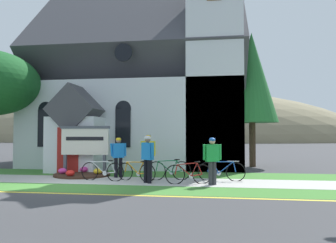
{
  "coord_description": "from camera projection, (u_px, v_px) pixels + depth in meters",
  "views": [
    {
      "loc": [
        5.15,
        -10.92,
        1.81
      ],
      "look_at": [
        2.99,
        3.95,
        2.37
      ],
      "focal_mm": 35.3,
      "sensor_mm": 36.0,
      "label": 1
    }
  ],
  "objects": [
    {
      "name": "grass_verge",
      "position": [
        79.0,
        188.0,
        10.96
      ],
      "size": [
        32.0,
        1.67,
        0.01
      ],
      "primitive_type": "cube",
      "color": "#427F33",
      "rests_on": "ground"
    },
    {
      "name": "bicycle_silver",
      "position": [
        189.0,
        174.0,
        11.9
      ],
      "size": [
        1.67,
        0.44,
        0.84
      ],
      "color": "black",
      "rests_on": "ground"
    },
    {
      "name": "distant_hill",
      "position": [
        142.0,
        141.0,
        81.14
      ],
      "size": [
        103.8,
        40.05,
        25.48
      ],
      "primitive_type": "ellipsoid",
      "color": "#847A5B",
      "rests_on": "ground"
    },
    {
      "name": "bicycle_white",
      "position": [
        102.0,
        171.0,
        12.71
      ],
      "size": [
        1.79,
        0.26,
        0.83
      ],
      "color": "black",
      "rests_on": "ground"
    },
    {
      "name": "sidewalk_slab",
      "position": [
        99.0,
        180.0,
        12.84
      ],
      "size": [
        32.0,
        2.12,
        0.01
      ],
      "primitive_type": "cube",
      "color": "#B7B5AD",
      "rests_on": "ground"
    },
    {
      "name": "cyclist_in_blue_jersey",
      "position": [
        212.0,
        157.0,
        11.69
      ],
      "size": [
        0.64,
        0.36,
        1.67
      ],
      "color": "#2D2D33",
      "rests_on": "ground"
    },
    {
      "name": "curb_paint_stripe",
      "position": [
        66.0,
        193.0,
        9.99
      ],
      "size": [
        28.0,
        0.16,
        0.01
      ],
      "primitive_type": "cube",
      "color": "yellow",
      "rests_on": "ground"
    },
    {
      "name": "church_sign",
      "position": [
        85.0,
        142.0,
        14.49
      ],
      "size": [
        2.22,
        0.27,
        2.15
      ],
      "color": "#474C56",
      "rests_on": "ground"
    },
    {
      "name": "church_lawn",
      "position": [
        116.0,
        173.0,
        15.02
      ],
      "size": [
        24.0,
        2.27,
        0.01
      ],
      "primitive_type": "cube",
      "color": "#427F33",
      "rests_on": "ground"
    },
    {
      "name": "church_building",
      "position": [
        148.0,
        90.0,
        20.45
      ],
      "size": [
        12.2,
        10.98,
        12.49
      ],
      "color": "silver",
      "rests_on": "ground"
    },
    {
      "name": "bicycle_blue",
      "position": [
        221.0,
        171.0,
        12.66
      ],
      "size": [
        1.81,
        0.08,
        0.81
      ],
      "color": "black",
      "rests_on": "ground"
    },
    {
      "name": "roadside_conifer",
      "position": [
        252.0,
        78.0,
        18.29
      ],
      "size": [
        2.82,
        2.82,
        7.45
      ],
      "color": "#3D2D1E",
      "rests_on": "ground"
    },
    {
      "name": "bicycle_yellow",
      "position": [
        169.0,
        170.0,
        12.92
      ],
      "size": [
        1.71,
        0.44,
        0.84
      ],
      "color": "black",
      "rests_on": "ground"
    },
    {
      "name": "cyclist_in_yellow_jersey",
      "position": [
        148.0,
        155.0,
        12.1
      ],
      "size": [
        0.51,
        0.62,
        1.74
      ],
      "color": "black",
      "rests_on": "ground"
    },
    {
      "name": "flower_bed",
      "position": [
        82.0,
        174.0,
        14.16
      ],
      "size": [
        2.38,
        2.38,
        0.34
      ],
      "color": "#382319",
      "rests_on": "ground"
    },
    {
      "name": "bicycle_red",
      "position": [
        136.0,
        172.0,
        12.64
      ],
      "size": [
        1.63,
        0.57,
        0.81
      ],
      "color": "black",
      "rests_on": "ground"
    },
    {
      "name": "cyclist_in_green_jersey",
      "position": [
        148.0,
        152.0,
        13.53
      ],
      "size": [
        0.65,
        0.4,
        1.76
      ],
      "color": "#2D2D33",
      "rests_on": "ground"
    },
    {
      "name": "cyclist_in_orange_jersey",
      "position": [
        118.0,
        154.0,
        13.68
      ],
      "size": [
        0.6,
        0.44,
        1.65
      ],
      "color": "black",
      "rests_on": "ground"
    },
    {
      "name": "ground",
      "position": [
        105.0,
        172.0,
        15.43
      ],
      "size": [
        140.0,
        140.0,
        0.0
      ],
      "primitive_type": "plane",
      "color": "#3D3D3F"
    }
  ]
}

